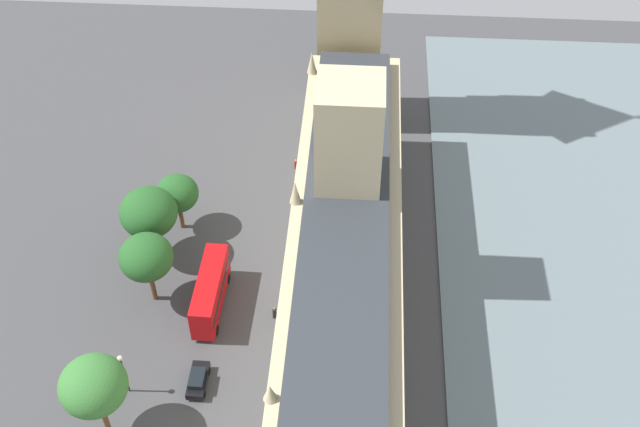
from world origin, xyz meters
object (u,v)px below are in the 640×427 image
Objects in this scene: plane_tree_kerbside at (146,257)px; street_lamp_far_end at (123,367)px; double_decker_bus_leading at (210,291)px; pedestrian_by_river_gate at (296,164)px; plane_tree_midblock at (177,193)px; pedestrian_under_trees at (275,313)px; parliament_building at (341,321)px; plane_tree_near_tower at (93,386)px; car_black_trailing at (198,380)px; plane_tree_corner at (149,213)px.

street_lamp_far_end is (0.01, 12.29, -2.66)m from plane_tree_kerbside.
double_decker_bus_leading is 7.04× the size of pedestrian_by_river_gate.
double_decker_bus_leading is 1.34× the size of plane_tree_midblock.
pedestrian_under_trees is at bearing -10.65° from pedestrian_by_river_gate.
pedestrian_under_trees is at bearing 172.80° from double_decker_bus_leading.
parliament_building reaches higher than plane_tree_kerbside.
double_decker_bus_leading is at bearing -120.10° from street_lamp_far_end.
pedestrian_by_river_gate is 43.58m from plane_tree_near_tower.
car_black_trailing is 0.73× the size of street_lamp_far_end.
parliament_building reaches higher than pedestrian_under_trees.
parliament_building is at bearing 136.11° from plane_tree_midblock.
plane_tree_near_tower is at bearing 86.73° from plane_tree_kerbside.
street_lamp_far_end is at bearing 89.93° from plane_tree_kerbside.
plane_tree_midblock reaches higher than street_lamp_far_end.
plane_tree_corner is at bearing -89.34° from plane_tree_near_tower.
street_lamp_far_end is (14.04, 35.75, 3.52)m from pedestrian_by_river_gate.
car_black_trailing is 0.44× the size of plane_tree_corner.
plane_tree_near_tower is (14.99, 40.32, 7.04)m from pedestrian_by_river_gate.
street_lamp_far_end is (13.87, 10.47, 3.47)m from pedestrian_under_trees.
plane_tree_midblock is at bearing 105.05° from car_black_trailing.
pedestrian_under_trees is 22.24m from plane_tree_near_tower.
pedestrian_by_river_gate is 38.57m from street_lamp_far_end.
plane_tree_kerbside is (6.94, -11.12, 5.97)m from car_black_trailing.
street_lamp_far_end is at bearing -157.30° from pedestrian_under_trees.
plane_tree_kerbside is 16.91m from plane_tree_near_tower.
pedestrian_under_trees is 0.17× the size of plane_tree_kerbside.
double_decker_bus_leading is 1.08× the size of plane_tree_corner.
plane_tree_corner is at bearing 114.78° from car_black_trailing.
street_lamp_far_end is at bearing -31.71° from pedestrian_by_river_gate.
parliament_building is 17.27m from double_decker_bus_leading.
parliament_building is 23.98m from plane_tree_near_tower.
parliament_building is 27.06m from plane_tree_corner.
double_decker_bus_leading is at bearing 115.06° from plane_tree_midblock.
double_decker_bus_leading is 1.77× the size of street_lamp_far_end.
pedestrian_by_river_gate is 0.15× the size of plane_tree_corner.
parliament_building is 22.87m from plane_tree_kerbside.
car_black_trailing is at bearing -140.99° from pedestrian_under_trees.
pedestrian_under_trees is 0.17× the size of plane_tree_corner.
pedestrian_by_river_gate is at bearing -132.44° from plane_tree_corner.
pedestrian_by_river_gate is (-7.35, -24.20, -1.96)m from double_decker_bus_leading.
plane_tree_kerbside is 0.90× the size of plane_tree_near_tower.
plane_tree_near_tower is 23.64m from plane_tree_corner.
pedestrian_by_river_gate is 0.93× the size of pedestrian_under_trees.
plane_tree_midblock is 1.32× the size of street_lamp_far_end.
pedestrian_by_river_gate is 0.16× the size of plane_tree_kerbside.
double_decker_bus_leading is at bearing -26.63° from parliament_building.
pedestrian_under_trees is 19.23m from plane_tree_midblock.
plane_tree_kerbside is at bearing -20.78° from parliament_building.
plane_tree_kerbside is 6.87m from plane_tree_corner.
pedestrian_by_river_gate is 25.28m from pedestrian_under_trees.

